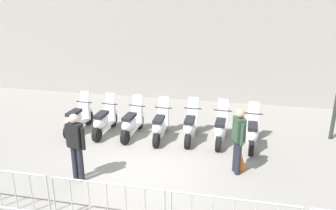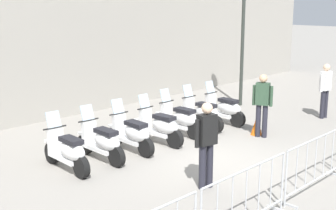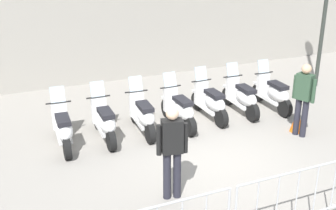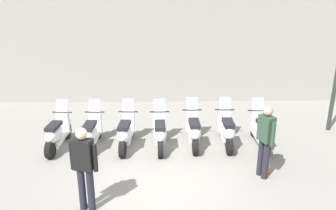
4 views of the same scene
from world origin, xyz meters
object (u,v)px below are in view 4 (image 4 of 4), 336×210
object	(u,v)px
motorcycle_1	(91,133)
traffic_cone	(264,161)
motorcycle_4	(193,131)
motorcycle_2	(126,133)
motorcycle_3	(160,133)
motorcycle_5	(227,130)
motorcycle_6	(261,131)
officer_by_barriers	(84,165)
motorcycle_0	(57,133)
officer_mid_plaza	(265,138)

from	to	relation	value
motorcycle_1	traffic_cone	world-z (taller)	motorcycle_1
motorcycle_4	traffic_cone	distance (m)	2.14
motorcycle_2	motorcycle_3	xyz separation A→B (m)	(0.94, 0.01, 0.00)
traffic_cone	motorcycle_5	bearing A→B (deg)	114.25
motorcycle_6	motorcycle_3	bearing A→B (deg)	-177.03
motorcycle_4	motorcycle_5	size ratio (longest dim) A/B	1.00
motorcycle_2	officer_by_barriers	size ratio (longest dim) A/B	1.00
motorcycle_5	motorcycle_2	bearing A→B (deg)	-175.72
motorcycle_0	traffic_cone	xyz separation A→B (m)	(5.29, -1.18, -0.18)
motorcycle_4	officer_by_barriers	distance (m)	3.73
motorcycle_3	officer_mid_plaza	xyz separation A→B (m)	(2.42, -1.47, 0.53)
officer_mid_plaza	officer_by_barriers	world-z (taller)	same
motorcycle_0	motorcycle_4	world-z (taller)	same
motorcycle_1	motorcycle_5	world-z (taller)	same
motorcycle_1	motorcycle_5	size ratio (longest dim) A/B	1.00
motorcycle_0	motorcycle_1	size ratio (longest dim) A/B	1.00
motorcycle_1	motorcycle_4	bearing A→B (deg)	4.53
officer_by_barriers	traffic_cone	xyz separation A→B (m)	(3.83, 1.50, -0.71)
motorcycle_5	traffic_cone	distance (m)	1.61
motorcycle_2	officer_mid_plaza	xyz separation A→B (m)	(3.36, -1.45, 0.53)
motorcycle_2	motorcycle_6	bearing A→B (deg)	2.39
motorcycle_0	officer_by_barriers	xyz separation A→B (m)	(1.47, -2.68, 0.53)
officer_by_barriers	officer_mid_plaza	bearing A→B (deg)	19.14
motorcycle_1	officer_mid_plaza	bearing A→B (deg)	-18.24
motorcycle_3	motorcycle_4	xyz separation A→B (m)	(0.92, 0.17, 0.00)
motorcycle_1	officer_by_barriers	xyz separation A→B (m)	(0.54, -2.71, 0.53)
motorcycle_4	officer_by_barriers	xyz separation A→B (m)	(-2.24, -2.93, 0.53)
motorcycle_0	motorcycle_4	bearing A→B (deg)	3.88
motorcycle_3	officer_mid_plaza	size ratio (longest dim) A/B	1.00
motorcycle_0	traffic_cone	world-z (taller)	motorcycle_0
motorcycle_2	motorcycle_5	distance (m)	2.79
motorcycle_3	officer_by_barriers	world-z (taller)	officer_by_barriers
motorcycle_1	motorcycle_2	bearing A→B (deg)	2.72
motorcycle_0	traffic_cone	size ratio (longest dim) A/B	3.13
motorcycle_6	motorcycle_4	bearing A→B (deg)	179.32
motorcycle_1	officer_by_barriers	bearing A→B (deg)	-78.76
motorcycle_1	motorcycle_6	size ratio (longest dim) A/B	1.00
motorcycle_1	motorcycle_4	size ratio (longest dim) A/B	1.00
motorcycle_5	motorcycle_3	bearing A→B (deg)	-173.91
motorcycle_2	officer_by_barriers	xyz separation A→B (m)	(-0.39, -2.75, 0.53)
motorcycle_4	motorcycle_5	xyz separation A→B (m)	(0.92, 0.03, 0.00)
officer_mid_plaza	motorcycle_0	bearing A→B (deg)	165.17
motorcycle_6	officer_mid_plaza	world-z (taller)	officer_mid_plaza
motorcycle_4	motorcycle_5	world-z (taller)	same
motorcycle_4	traffic_cone	xyz separation A→B (m)	(1.58, -1.43, -0.18)
motorcycle_6	traffic_cone	world-z (taller)	motorcycle_6
motorcycle_2	motorcycle_3	size ratio (longest dim) A/B	1.00
motorcycle_2	motorcycle_1	bearing A→B (deg)	-177.28
motorcycle_2	officer_by_barriers	world-z (taller)	officer_by_barriers
motorcycle_2	motorcycle_5	size ratio (longest dim) A/B	1.00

